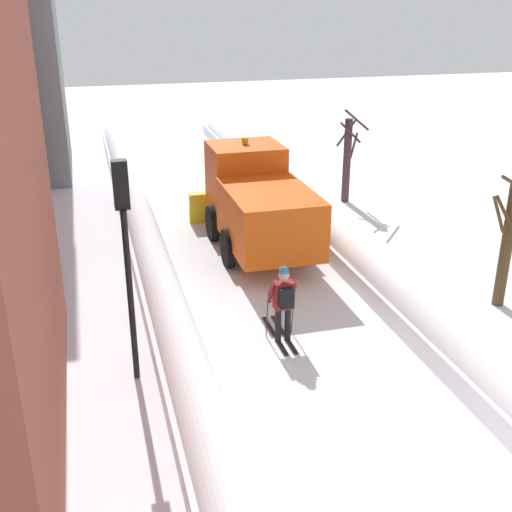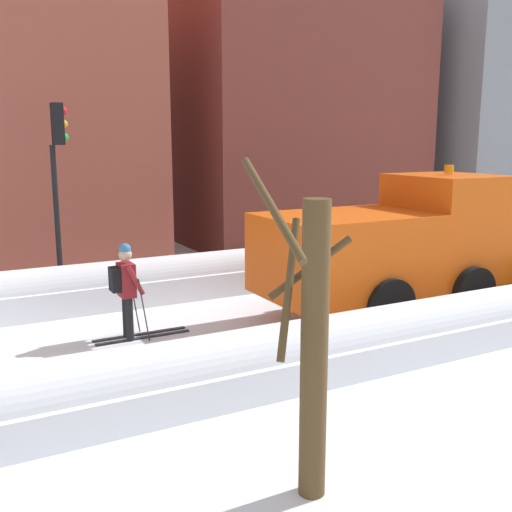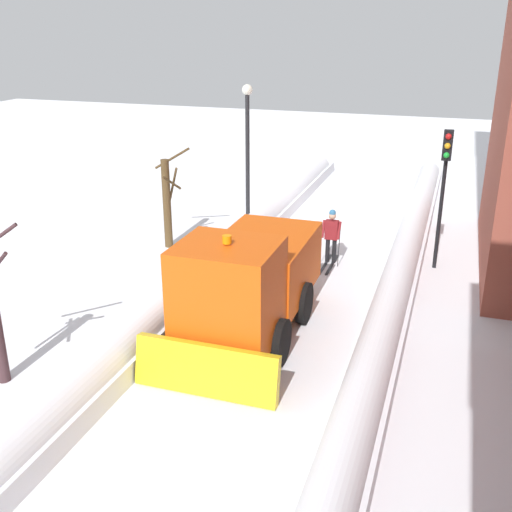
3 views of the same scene
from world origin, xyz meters
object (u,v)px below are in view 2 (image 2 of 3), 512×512
(plow_truck, at_px, (397,244))
(bare_tree_near, at_px, (312,343))
(traffic_light_pole, at_px, (58,165))
(skier, at_px, (126,287))

(plow_truck, relative_size, bare_tree_near, 1.72)
(plow_truck, distance_m, traffic_light_pole, 7.57)
(bare_tree_near, bearing_deg, plow_truck, 132.23)
(skier, relative_size, bare_tree_near, 0.52)
(plow_truck, distance_m, skier, 5.67)
(skier, xyz_separation_m, traffic_light_pole, (-3.28, -0.51, 2.11))
(plow_truck, bearing_deg, skier, -99.43)
(plow_truck, bearing_deg, bare_tree_near, -47.77)
(traffic_light_pole, bearing_deg, skier, 8.80)
(plow_truck, xyz_separation_m, skier, (-0.93, -5.57, -0.48))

